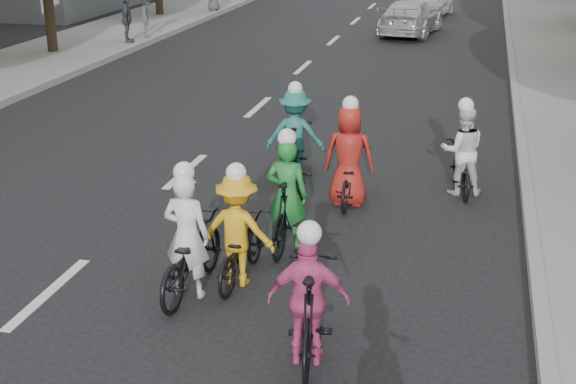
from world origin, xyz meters
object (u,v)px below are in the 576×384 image
at_px(follow_car_lead, 411,17).
at_px(follow_car_trail, 430,2).
at_px(cyclist_7, 296,141).
at_px(cyclist_6, 462,159).
at_px(spectator_0, 147,16).
at_px(cyclist_5, 288,206).
at_px(cyclist_0, 190,250).
at_px(cyclist_3, 310,307).
at_px(cyclist_2, 239,239).
at_px(cyclist_4, 349,166).
at_px(spectator_1, 127,19).

distance_m(follow_car_lead, follow_car_trail, 5.06).
bearing_deg(cyclist_7, follow_car_lead, -96.32).
relative_size(cyclist_6, spectator_0, 1.10).
bearing_deg(cyclist_5, cyclist_7, -78.19).
xyz_separation_m(cyclist_0, cyclist_3, (1.80, -1.20, 0.05)).
relative_size(cyclist_3, cyclist_7, 1.08).
distance_m(cyclist_2, cyclist_3, 2.08).
bearing_deg(cyclist_2, spectator_0, -60.84).
height_order(cyclist_0, follow_car_lead, cyclist_0).
height_order(cyclist_5, spectator_0, cyclist_5).
relative_size(cyclist_4, cyclist_6, 1.09).
height_order(cyclist_4, cyclist_6, cyclist_4).
bearing_deg(cyclist_4, follow_car_lead, -89.02).
bearing_deg(cyclist_6, cyclist_4, 17.92).
relative_size(cyclist_5, follow_car_lead, 0.41).
xyz_separation_m(cyclist_2, cyclist_7, (-0.23, 4.26, 0.08)).
distance_m(cyclist_5, cyclist_6, 3.73).
distance_m(cyclist_0, cyclist_2, 0.67).
bearing_deg(cyclist_2, cyclist_0, 42.55).
height_order(cyclist_2, spectator_0, spectator_0).
distance_m(cyclist_2, cyclist_5, 1.27).
xyz_separation_m(cyclist_5, follow_car_lead, (-0.11, 19.80, 0.00)).
relative_size(cyclist_4, cyclist_5, 1.02).
distance_m(cyclist_5, spectator_0, 18.39).
xyz_separation_m(cyclist_2, follow_car_trail, (0.58, 26.07, 0.04)).
xyz_separation_m(spectator_0, spectator_1, (-0.23, -1.13, 0.02)).
xyz_separation_m(cyclist_2, spectator_1, (-8.80, 16.17, 0.32)).
height_order(follow_car_trail, spectator_1, spectator_1).
distance_m(cyclist_0, cyclist_4, 3.89).
bearing_deg(cyclist_4, cyclist_2, 72.87).
bearing_deg(cyclist_2, cyclist_7, -84.08).
bearing_deg(cyclist_3, cyclist_2, -59.80).
bearing_deg(cyclist_2, spectator_1, -58.63).
bearing_deg(cyclist_0, spectator_1, -60.89).
relative_size(cyclist_6, follow_car_trail, 0.44).
relative_size(cyclist_0, follow_car_lead, 0.44).
height_order(cyclist_4, spectator_0, cyclist_4).
bearing_deg(cyclist_6, cyclist_5, 41.05).
xyz_separation_m(cyclist_4, follow_car_trail, (-0.33, 22.88, 0.00)).
xyz_separation_m(cyclist_5, cyclist_6, (2.32, 2.93, -0.04)).
xyz_separation_m(cyclist_5, cyclist_7, (-0.59, 3.04, 0.05)).
relative_size(cyclist_3, cyclist_5, 1.06).
xyz_separation_m(cyclist_6, spectator_1, (-11.48, 12.02, 0.33)).
height_order(cyclist_2, cyclist_6, cyclist_6).
xyz_separation_m(cyclist_5, spectator_1, (-9.16, 14.95, 0.29)).
relative_size(cyclist_2, follow_car_lead, 0.38).
relative_size(cyclist_0, follow_car_trail, 0.51).
height_order(cyclist_2, cyclist_3, cyclist_2).
height_order(cyclist_6, spectator_0, cyclist_6).
height_order(cyclist_0, cyclist_2, cyclist_0).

